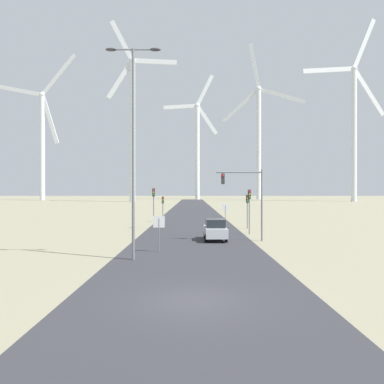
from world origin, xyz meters
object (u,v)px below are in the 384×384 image
traffic_light_post_near_left (153,199)px  wind_turbine_far_right (353,120)px  wind_turbine_right (258,132)px  wind_turbine_left (132,118)px  car_approaching (214,230)px  traffic_light_mast_overhead (245,191)px  traffic_light_post_mid_right (247,204)px  traffic_light_post_mid_left (162,203)px  streetlamp (132,132)px  wind_turbine_far_left (42,134)px  wind_turbine_center (197,143)px  stop_sign_far (225,211)px  traffic_light_post_near_right (249,202)px  stop_sign_near (158,227)px

traffic_light_post_near_left → wind_turbine_far_right: size_ratio=0.06×
wind_turbine_right → wind_turbine_left: bearing=-146.0°
car_approaching → traffic_light_mast_overhead: bearing=-10.4°
traffic_light_post_mid_right → traffic_light_mast_overhead: 10.55m
traffic_light_post_mid_left → car_approaching: 19.71m
streetlamp → wind_turbine_right: 166.14m
wind_turbine_far_left → wind_turbine_right: (100.72, 13.21, 3.25)m
wind_turbine_center → traffic_light_post_mid_left: bearing=-92.8°
traffic_light_mast_overhead → stop_sign_far: bearing=93.8°
wind_turbine_far_right → traffic_light_post_mid_right: bearing=-118.5°
car_approaching → wind_turbine_far_right: (62.90, 117.72, 31.75)m
wind_turbine_left → streetlamp: bearing=-80.9°
streetlamp → wind_turbine_center: size_ratio=0.21×
traffic_light_post_near_left → traffic_light_post_mid_right: bearing=1.4°
stop_sign_far → wind_turbine_far_right: bearing=60.3°
wind_turbine_center → wind_turbine_right: wind_turbine_right is taller
stop_sign_far → wind_turbine_far_right: size_ratio=0.04×
streetlamp → traffic_light_post_mid_left: (-0.35, 27.78, -5.34)m
traffic_light_post_mid_right → traffic_light_post_near_left: bearing=-178.6°
traffic_light_post_near_right → traffic_light_mast_overhead: 5.19m
traffic_light_post_near_left → traffic_light_post_mid_right: 10.49m
traffic_light_post_mid_right → wind_turbine_left: 111.65m
streetlamp → traffic_light_post_near_right: (9.21, 13.55, -4.69)m
stop_sign_near → wind_turbine_left: size_ratio=0.04×
traffic_light_post_near_right → traffic_light_mast_overhead: bearing=-101.8°
wind_turbine_right → wind_turbine_far_right: wind_turbine_right is taller
traffic_light_post_near_left → wind_turbine_right: size_ratio=0.06×
wind_turbine_right → traffic_light_post_mid_left: bearing=-105.5°
wind_turbine_center → traffic_light_post_mid_right: bearing=-88.6°
traffic_light_mast_overhead → wind_turbine_far_right: wind_turbine_far_right is taller
traffic_light_post_near_right → traffic_light_post_mid_right: traffic_light_post_near_right is taller
traffic_light_post_near_left → wind_turbine_far_left: bearing=116.4°
stop_sign_near → wind_turbine_left: wind_turbine_left is taller
traffic_light_post_mid_right → traffic_light_mast_overhead: (-1.64, -10.32, 1.47)m
car_approaching → wind_turbine_far_right: bearing=61.9°
traffic_light_post_near_right → wind_turbine_far_right: wind_turbine_far_right is taller
wind_turbine_right → traffic_light_post_near_right: bearing=-100.5°
stop_sign_far → wind_turbine_left: (-27.03, 102.48, 30.74)m
streetlamp → wind_turbine_far_left: 161.93m
traffic_light_post_near_left → wind_turbine_far_right: bearing=57.4°
traffic_light_post_near_right → traffic_light_post_mid_left: (-9.56, 14.23, -0.65)m
traffic_light_mast_overhead → wind_turbine_right: (28.14, 151.54, 29.00)m
traffic_light_post_mid_left → wind_turbine_left: size_ratio=0.05×
streetlamp → traffic_light_post_mid_left: streetlamp is taller
stop_sign_far → wind_turbine_far_right: (61.06, 106.87, 30.75)m
stop_sign_far → traffic_light_post_near_left: bearing=-171.2°
traffic_light_post_mid_right → car_approaching: (-4.22, -9.85, -1.88)m
traffic_light_post_near_right → wind_turbine_right: (27.10, 146.57, 30.08)m
traffic_light_post_mid_right → traffic_light_mast_overhead: traffic_light_mast_overhead is taller
streetlamp → traffic_light_post_near_left: 19.22m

